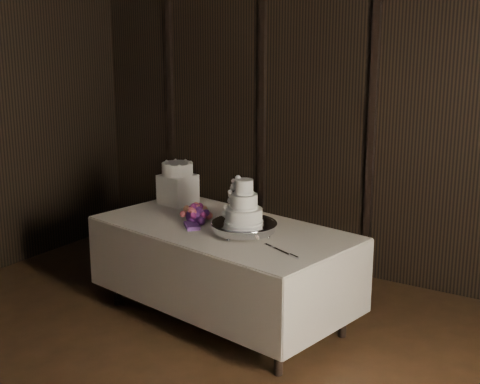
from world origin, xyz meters
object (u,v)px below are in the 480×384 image
Objects in this scene: cake_stand at (244,229)px; small_cake at (177,169)px; display_table at (224,269)px; wedding_cake at (240,206)px; box_pedestal at (178,189)px; bouquet at (196,215)px.

cake_stand is 1.85× the size of small_cake.
display_table is 4.42× the size of cake_stand.
wedding_cake is 1.23× the size of small_cake.
wedding_cake is at bearing -26.40° from box_pedestal.
wedding_cake is 1.02m from small_cake.
small_cake is at bearing 0.00° from box_pedestal.
wedding_cake is 0.83× the size of bouquet.
small_cake reaches higher than display_table.
display_table is 8.23× the size of box_pedestal.
display_table is at bearing 153.20° from wedding_cake.
small_cake is (-0.70, 0.36, 0.65)m from display_table.
cake_stand is 1.06m from small_cake.
cake_stand is at bearing -25.15° from box_pedestal.
small_cake is (-0.46, 0.38, 0.24)m from bouquet.
cake_stand is 1.25× the size of bouquet.
display_table is 0.91m from box_pedestal.
small_cake is (-0.94, 0.44, 0.26)m from cake_stand.
box_pedestal reaches higher than display_table.
cake_stand is 1.51× the size of wedding_cake.
small_cake reaches higher than cake_stand.
box_pedestal reaches higher than cake_stand.
display_table is 0.47m from bouquet.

